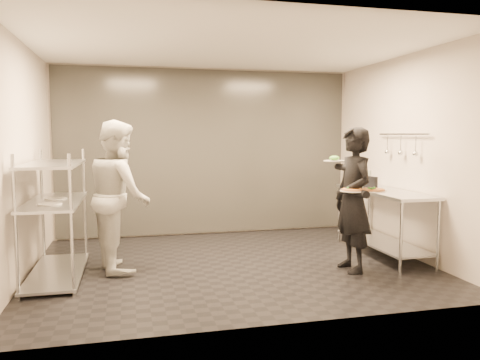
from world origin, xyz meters
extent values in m
cube|color=black|center=(0.00, 0.00, 0.00)|extent=(5.00, 4.00, 0.00)
cube|color=white|center=(0.00, 0.00, 2.80)|extent=(5.00, 4.00, 0.00)
cube|color=beige|center=(0.00, 2.00, 1.40)|extent=(5.00, 0.00, 2.80)
cube|color=beige|center=(0.00, -2.00, 1.40)|extent=(5.00, 0.00, 2.80)
cube|color=beige|center=(-2.50, 0.00, 1.40)|extent=(0.00, 4.00, 2.80)
cube|color=beige|center=(2.50, 0.00, 1.40)|extent=(0.00, 4.00, 2.80)
cube|color=silver|center=(0.00, 1.97, 1.40)|extent=(4.90, 0.04, 2.74)
cylinder|color=#B4B7BB|center=(-2.42, -0.77, 0.75)|extent=(0.04, 0.04, 1.50)
cylinder|color=#B4B7BB|center=(-2.42, 0.77, 0.75)|extent=(0.04, 0.04, 1.50)
cylinder|color=#B4B7BB|center=(-1.88, -0.77, 0.75)|extent=(0.04, 0.04, 1.50)
cylinder|color=#B4B7BB|center=(-1.88, 0.77, 0.75)|extent=(0.04, 0.04, 1.50)
cube|color=silver|center=(-2.15, 0.00, 0.05)|extent=(0.60, 1.60, 0.03)
cube|color=silver|center=(-2.15, 0.00, 0.90)|extent=(0.60, 1.60, 0.03)
cube|color=silver|center=(-2.15, 0.00, 1.35)|extent=(0.60, 1.60, 0.03)
cylinder|color=white|center=(-2.15, -0.35, 0.93)|extent=(0.26, 0.26, 0.01)
cylinder|color=white|center=(-2.15, 0.10, 0.93)|extent=(0.26, 0.26, 0.01)
cylinder|color=#B4B7BB|center=(1.92, -0.86, 0.45)|extent=(0.04, 0.04, 0.90)
cylinder|color=#B4B7BB|center=(1.92, 0.86, 0.45)|extent=(0.04, 0.04, 0.90)
cylinder|color=#B4B7BB|center=(2.44, -0.86, 0.45)|extent=(0.04, 0.04, 0.90)
cylinder|color=#B4B7BB|center=(2.44, 0.86, 0.45)|extent=(0.04, 0.04, 0.90)
cube|color=silver|center=(2.18, 0.00, 0.18)|extent=(0.57, 1.71, 0.03)
cube|color=silver|center=(2.18, 0.00, 0.90)|extent=(0.60, 1.80, 0.04)
cylinder|color=#B4B7BB|center=(2.44, 0.00, 1.70)|extent=(0.02, 1.20, 0.02)
cylinder|color=#B4B7BB|center=(2.42, -0.35, 1.57)|extent=(0.01, 0.01, 0.22)
sphere|color=#B4B7BB|center=(2.42, -0.35, 1.44)|extent=(0.07, 0.07, 0.07)
cylinder|color=#B4B7BB|center=(2.42, 0.00, 1.57)|extent=(0.01, 0.01, 0.22)
sphere|color=#B4B7BB|center=(2.42, 0.00, 1.44)|extent=(0.07, 0.07, 0.07)
cylinder|color=#B4B7BB|center=(2.42, 0.35, 1.57)|extent=(0.01, 0.01, 0.22)
sphere|color=#B4B7BB|center=(2.42, 0.35, 1.44)|extent=(0.07, 0.07, 0.07)
imported|color=black|center=(1.40, -0.61, 0.89)|extent=(0.45, 0.66, 1.78)
imported|color=silver|center=(-1.41, 0.15, 0.94)|extent=(0.88, 1.03, 1.87)
cylinder|color=white|center=(1.30, -0.78, 1.03)|extent=(0.29, 0.29, 0.01)
cylinder|color=#AD703E|center=(1.30, -0.78, 1.04)|extent=(0.25, 0.25, 0.02)
cylinder|color=#AE4917|center=(1.30, -0.78, 1.05)|extent=(0.22, 0.22, 0.01)
sphere|color=#185313|center=(1.30, -0.78, 1.06)|extent=(0.04, 0.04, 0.04)
cylinder|color=white|center=(1.57, -0.79, 1.02)|extent=(0.32, 0.32, 0.01)
cylinder|color=#AD703E|center=(1.57, -0.79, 1.03)|extent=(0.28, 0.28, 0.02)
cylinder|color=#AE4917|center=(1.57, -0.79, 1.04)|extent=(0.25, 0.25, 0.01)
sphere|color=#185313|center=(1.57, -0.79, 1.05)|extent=(0.04, 0.04, 0.04)
cylinder|color=white|center=(1.28, -0.31, 1.36)|extent=(0.28, 0.28, 0.01)
ellipsoid|color=#296519|center=(1.28, -0.31, 1.39)|extent=(0.13, 0.13, 0.07)
cube|color=black|center=(2.06, 0.16, 1.01)|extent=(0.09, 0.26, 0.18)
cylinder|color=gray|center=(2.12, 0.34, 1.05)|extent=(0.07, 0.07, 0.25)
cylinder|color=gray|center=(2.28, 0.80, 1.01)|extent=(0.05, 0.05, 0.18)
cylinder|color=black|center=(2.22, 0.63, 1.03)|extent=(0.07, 0.07, 0.23)
camera|label=1|loc=(-1.28, -5.84, 1.69)|focal=35.00mm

